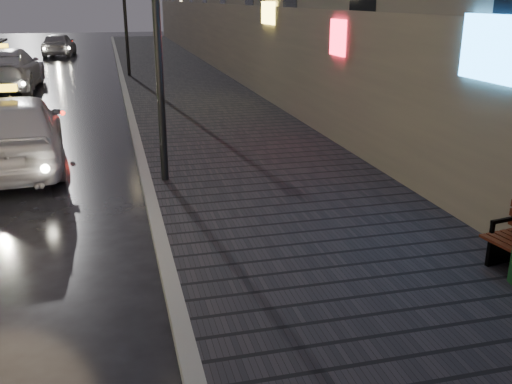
{
  "coord_description": "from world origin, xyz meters",
  "views": [
    {
      "loc": [
        0.96,
        -4.56,
        3.46
      ],
      "look_at": [
        2.85,
        2.85,
        0.85
      ],
      "focal_mm": 40.0,
      "sensor_mm": 36.0,
      "label": 1
    }
  ],
  "objects": [
    {
      "name": "taxi_near",
      "position": [
        -1.07,
        8.08,
        0.82
      ],
      "size": [
        2.31,
        4.94,
        1.64
      ],
      "primitive_type": "imported",
      "rotation": [
        0.0,
        0.0,
        3.22
      ],
      "color": "silver",
      "rests_on": "ground"
    },
    {
      "name": "curb",
      "position": [
        1.5,
        21.0,
        0.07
      ],
      "size": [
        0.2,
        58.0,
        0.15
      ],
      "primitive_type": "cube",
      "color": "slate",
      "rests_on": "ground"
    },
    {
      "name": "sidewalk",
      "position": [
        3.9,
        21.0,
        0.07
      ],
      "size": [
        4.6,
        58.0,
        0.15
      ],
      "primitive_type": "cube",
      "color": "black",
      "rests_on": "ground"
    },
    {
      "name": "taxi_mid",
      "position": [
        -2.9,
        19.7,
        0.82
      ],
      "size": [
        2.44,
        5.73,
        1.65
      ],
      "primitive_type": "imported",
      "rotation": [
        0.0,
        0.0,
        3.12
      ],
      "color": "white",
      "rests_on": "ground"
    },
    {
      "name": "car_far",
      "position": [
        -1.93,
        34.06,
        0.71
      ],
      "size": [
        2.05,
        4.3,
        1.42
      ],
      "primitive_type": "imported",
      "rotation": [
        0.0,
        0.0,
        3.05
      ],
      "color": "#ABAAB2",
      "rests_on": "ground"
    }
  ]
}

